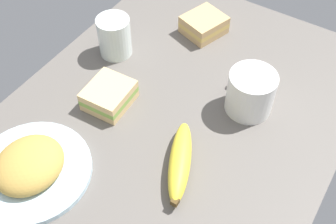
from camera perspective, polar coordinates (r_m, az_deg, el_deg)
tabletop at (r=85.43cm, az=0.00°, el=-1.72°), size 90.00×64.00×2.00cm
plate_of_food at (r=80.12cm, az=-18.07°, el=-7.07°), size 21.78×21.78×5.81cm
coffee_mug_black at (r=85.15cm, az=11.06°, el=2.67°), size 12.02×9.54×9.01cm
sandwich_main at (r=103.13cm, az=4.85°, el=11.62°), size 11.17×10.58×4.40cm
sandwich_side at (r=87.06cm, az=-7.94°, el=2.22°), size 9.79×8.91×4.40cm
glass_of_milk at (r=96.87cm, az=-7.19°, el=9.80°), size 7.41×7.41×9.19cm
banana at (r=76.83cm, az=1.63°, el=-6.63°), size 17.32×10.94×3.90cm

